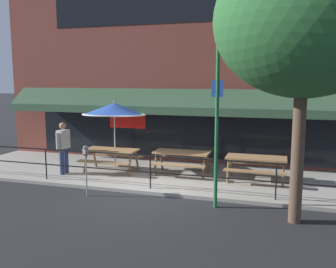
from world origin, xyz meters
TOP-DOWN VIEW (x-y plane):
  - ground_plane at (0.00, 0.00)m, footprint 120.00×120.00m
  - patio_deck at (0.00, 2.00)m, footprint 15.00×4.00m
  - restaurant_building at (0.00, 4.23)m, footprint 15.00×1.60m
  - patio_railing at (0.00, 0.30)m, footprint 13.84×0.04m
  - picnic_table_left at (-1.93, 1.79)m, footprint 1.80×1.42m
  - picnic_table_centre at (0.45, 2.09)m, footprint 1.80×1.42m
  - picnic_table_right at (2.83, 1.95)m, footprint 1.80×1.42m
  - patio_umbrella_left at (-1.93, 2.09)m, footprint 2.14×2.14m
  - pedestrian_walking at (-3.28, 1.05)m, footprint 0.31×0.61m
  - parking_meter_near at (-1.55, -0.58)m, footprint 0.15×0.16m
  - street_sign_pole at (2.01, -0.45)m, footprint 0.28×0.09m
  - street_tree_curbside at (4.00, -0.97)m, footprint 3.85×3.46m

SIDE VIEW (x-z plane):
  - ground_plane at x=0.00m, z-range 0.00..0.00m
  - patio_deck at x=0.00m, z-range 0.00..0.10m
  - picnic_table_left at x=-1.93m, z-range 0.33..1.08m
  - picnic_table_centre at x=0.45m, z-range 0.33..1.08m
  - picnic_table_right at x=2.83m, z-range 0.33..1.08m
  - patio_railing at x=0.00m, z-range 0.32..1.28m
  - pedestrian_walking at x=-3.28m, z-range 0.20..1.91m
  - parking_meter_near at x=-1.55m, z-range 0.44..1.86m
  - street_sign_pole at x=2.01m, z-range 0.06..4.19m
  - patio_umbrella_left at x=-1.93m, z-range 0.99..3.37m
  - restaurant_building at x=0.00m, z-range -0.03..8.39m
  - street_tree_curbside at x=4.00m, z-range 1.31..7.95m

